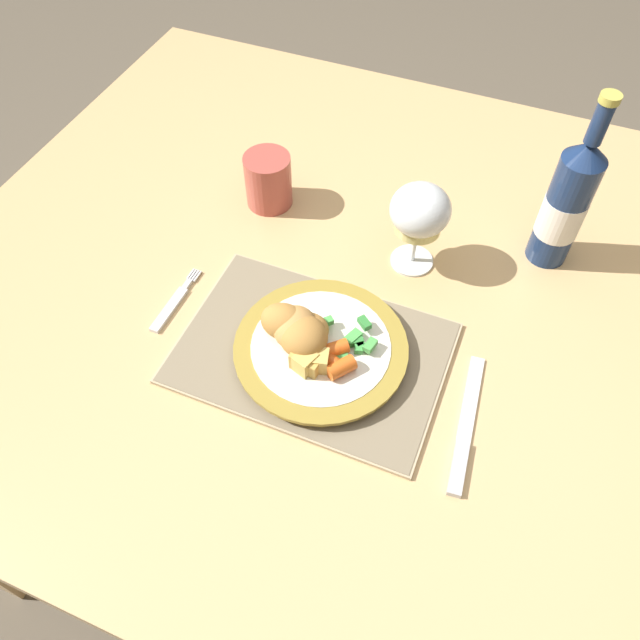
# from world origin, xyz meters

# --- Properties ---
(ground_plane) EXTENTS (6.00, 6.00, 0.00)m
(ground_plane) POSITION_xyz_m (0.00, 0.00, 0.00)
(ground_plane) COLOR brown
(dining_table) EXTENTS (1.16, 1.08, 0.74)m
(dining_table) POSITION_xyz_m (0.00, 0.00, 0.65)
(dining_table) COLOR tan
(dining_table) RESTS_ON ground
(placemat) EXTENTS (0.36, 0.25, 0.01)m
(placemat) POSITION_xyz_m (0.04, -0.14, 0.74)
(placemat) COLOR tan
(placemat) RESTS_ON dining_table
(dinner_plate) EXTENTS (0.23, 0.23, 0.02)m
(dinner_plate) POSITION_xyz_m (0.05, -0.14, 0.76)
(dinner_plate) COLOR white
(dinner_plate) RESTS_ON placemat
(breaded_croquettes) EXTENTS (0.11, 0.09, 0.05)m
(breaded_croquettes) POSITION_xyz_m (0.02, -0.15, 0.79)
(breaded_croquettes) COLOR #B77F3D
(breaded_croquettes) RESTS_ON dinner_plate
(green_beans_pile) EXTENTS (0.08, 0.08, 0.02)m
(green_beans_pile) POSITION_xyz_m (0.09, -0.13, 0.77)
(green_beans_pile) COLOR green
(green_beans_pile) RESTS_ON dinner_plate
(glazed_carrots) EXTENTS (0.08, 0.06, 0.02)m
(glazed_carrots) POSITION_xyz_m (0.07, -0.16, 0.78)
(glazed_carrots) COLOR orange
(glazed_carrots) RESTS_ON dinner_plate
(fork) EXTENTS (0.02, 0.12, 0.01)m
(fork) POSITION_xyz_m (-0.18, -0.14, 0.74)
(fork) COLOR silver
(fork) RESTS_ON dining_table
(table_knife) EXTENTS (0.04, 0.20, 0.01)m
(table_knife) POSITION_xyz_m (0.26, -0.19, 0.74)
(table_knife) COLOR silver
(table_knife) RESTS_ON dining_table
(wine_glass) EXTENTS (0.09, 0.09, 0.14)m
(wine_glass) POSITION_xyz_m (0.11, 0.07, 0.84)
(wine_glass) COLOR silver
(wine_glass) RESTS_ON dining_table
(bottle) EXTENTS (0.06, 0.06, 0.28)m
(bottle) POSITION_xyz_m (0.30, 0.16, 0.84)
(bottle) COLOR navy
(bottle) RESTS_ON dining_table
(roast_potatoes) EXTENTS (0.05, 0.04, 0.03)m
(roast_potatoes) POSITION_xyz_m (0.05, -0.18, 0.78)
(roast_potatoes) COLOR gold
(roast_potatoes) RESTS_ON dinner_plate
(drinking_cup) EXTENTS (0.07, 0.07, 0.09)m
(drinking_cup) POSITION_xyz_m (-0.14, 0.11, 0.79)
(drinking_cup) COLOR #B24C42
(drinking_cup) RESTS_ON dining_table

